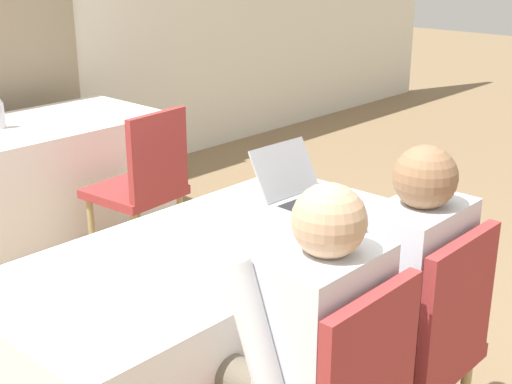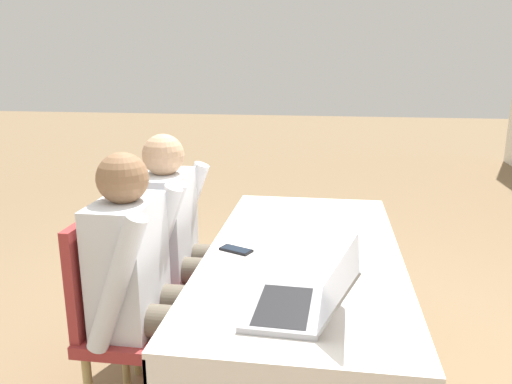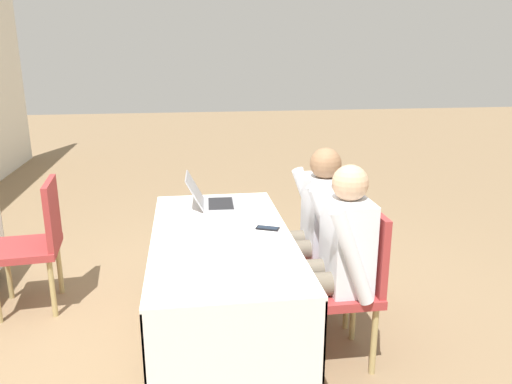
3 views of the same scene
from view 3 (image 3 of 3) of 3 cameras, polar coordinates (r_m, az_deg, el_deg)
ground_plane at (r=3.27m, az=-3.73°, el=-16.84°), size 24.00×24.00×0.00m
conference_table_near at (r=3.01m, az=-3.92°, el=-7.95°), size 1.68×0.81×0.73m
laptop at (r=3.45m, az=-4.93°, el=-0.95°), size 0.34×0.37×0.23m
cell_phone at (r=3.02m, az=1.35°, el=-4.16°), size 0.11×0.15×0.01m
paper_beside_laptop at (r=2.60m, az=-3.44°, el=-7.72°), size 0.29×0.35×0.00m
chair_near_left at (r=2.94m, az=10.63°, el=-9.67°), size 0.44×0.44×0.92m
chair_near_right at (r=3.37m, az=8.02°, el=-6.18°), size 0.44×0.44×0.92m
chair_far_spare at (r=3.78m, az=-23.85°, el=-4.92°), size 0.48×0.48×0.92m
person_checkered_shirt at (r=2.85m, az=8.79°, el=-6.97°), size 0.50×0.52×1.18m
person_white_shirt at (r=3.28m, az=6.38°, el=-3.73°), size 0.50×0.52×1.18m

